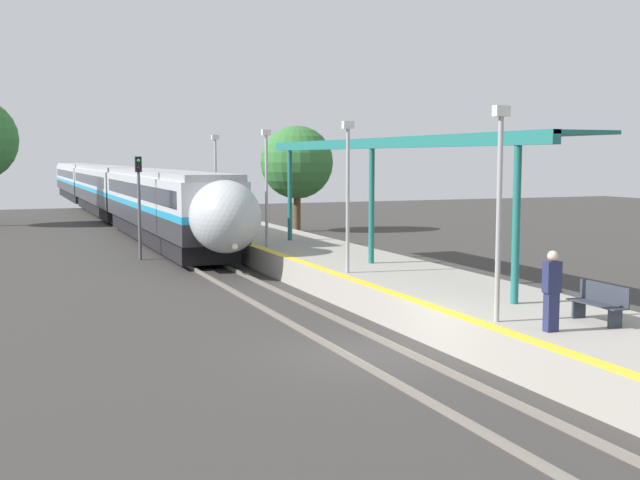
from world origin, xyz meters
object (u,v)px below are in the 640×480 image
(lamppost_mid, at_px, (348,186))
(train, at_px, (108,188))
(platform_bench, at_px, (600,302))
(railway_signal, at_px, (139,197))
(lamppost_farthest, at_px, (216,175))
(person_waiting, at_px, (552,290))
(lamppost_near, at_px, (499,198))
(lamppost_far, at_px, (266,179))

(lamppost_mid, bearing_deg, train, 93.19)
(platform_bench, xyz_separation_m, lamppost_mid, (-2.09, 9.33, 2.34))
(platform_bench, bearing_deg, train, 94.96)
(railway_signal, bearing_deg, train, 85.56)
(platform_bench, distance_m, lamppost_farthest, 26.27)
(person_waiting, relative_size, lamppost_near, 0.36)
(lamppost_near, bearing_deg, railway_signal, 101.71)
(railway_signal, bearing_deg, lamppost_farthest, 38.04)
(person_waiting, xyz_separation_m, lamppost_mid, (-0.48, 9.69, 1.90))
(railway_signal, distance_m, lamppost_farthest, 5.76)
(lamppost_far, bearing_deg, lamppost_mid, -90.00)
(platform_bench, relative_size, lamppost_far, 0.32)
(railway_signal, bearing_deg, lamppost_mid, -71.30)
(lamppost_mid, height_order, lamppost_far, same)
(lamppost_mid, relative_size, lamppost_farthest, 1.00)
(lamppost_near, xyz_separation_m, lamppost_mid, (0.00, 8.38, 0.00))
(person_waiting, height_order, lamppost_farthest, lamppost_farthest)
(train, bearing_deg, person_waiting, -86.88)
(lamppost_farthest, bearing_deg, lamppost_far, -90.00)
(railway_signal, height_order, lamppost_mid, lamppost_mid)
(train, distance_m, lamppost_mid, 41.43)
(lamppost_near, distance_m, lamppost_mid, 8.38)
(lamppost_near, relative_size, lamppost_mid, 1.00)
(railway_signal, bearing_deg, lamppost_far, -47.36)
(platform_bench, height_order, lamppost_farthest, lamppost_farthest)
(platform_bench, xyz_separation_m, person_waiting, (-1.61, -0.35, 0.44))
(lamppost_farthest, bearing_deg, railway_signal, -141.96)
(lamppost_mid, bearing_deg, lamppost_farthest, 90.00)
(person_waiting, bearing_deg, railway_signal, 102.21)
(lamppost_far, distance_m, lamppost_farthest, 8.38)
(train, relative_size, lamppost_near, 15.01)
(train, bearing_deg, lamppost_mid, -86.81)
(person_waiting, height_order, lamppost_far, lamppost_far)
(person_waiting, distance_m, railway_signal, 23.49)
(lamppost_far, bearing_deg, train, 93.99)
(lamppost_mid, xyz_separation_m, lamppost_farthest, (0.00, 16.75, 0.00))
(train, relative_size, person_waiting, 41.77)
(railway_signal, distance_m, lamppost_mid, 14.01)
(platform_bench, height_order, railway_signal, railway_signal)
(railway_signal, relative_size, lamppost_near, 0.97)
(lamppost_mid, xyz_separation_m, lamppost_far, (0.00, 8.38, 0.00))
(train, relative_size, railway_signal, 15.54)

